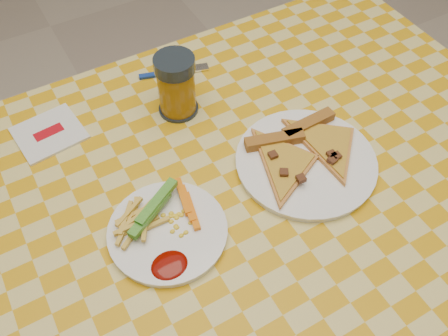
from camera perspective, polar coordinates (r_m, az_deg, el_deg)
The scene contains 9 objects.
ground at distance 1.59m, azimuth 0.51°, elevation -18.69°, with size 8.00×8.00×0.00m, color beige.
table at distance 0.97m, azimuth 0.79°, elevation -4.93°, with size 1.28×0.88×0.76m.
plate_left at distance 0.86m, azimuth -6.44°, elevation -7.31°, with size 0.20×0.20×0.01m, color white.
plate_right at distance 0.95m, azimuth 9.32°, elevation 0.61°, with size 0.26×0.26×0.01m, color white.
fries_veggies at distance 0.85m, azimuth -7.51°, elevation -6.16°, with size 0.19×0.17×0.04m.
pizza_slices at distance 0.95m, azimuth 9.05°, elevation 1.94°, with size 0.27×0.25×0.02m.
drink_glass at distance 1.01m, azimuth -5.46°, elevation 9.33°, with size 0.08×0.08×0.13m.
napkin at distance 1.05m, azimuth -19.36°, elevation 3.78°, with size 0.14×0.13×0.01m.
fork at distance 1.13m, azimuth -5.63°, elevation 10.92°, with size 0.15×0.06×0.01m.
Camera 1 is at (-0.28, -0.46, 1.49)m, focal length 40.00 mm.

